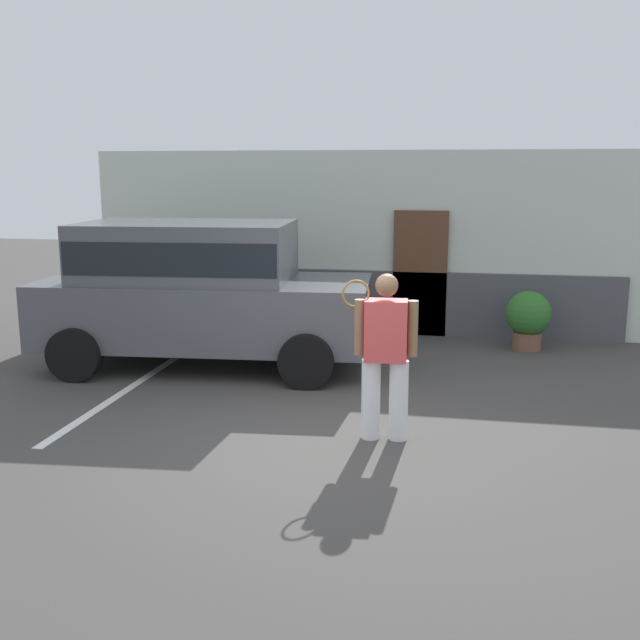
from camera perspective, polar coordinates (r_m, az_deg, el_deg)
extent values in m
plane|color=#423F3D|center=(7.83, -0.92, -9.33)|extent=(40.00, 40.00, 0.00)
cube|color=silver|center=(10.00, -14.25, -4.99)|extent=(0.12, 4.40, 0.01)
cube|color=silver|center=(12.85, 4.14, 5.94)|extent=(9.83, 0.30, 3.08)
cube|color=#4C4C51|center=(12.79, 3.97, 1.38)|extent=(8.26, 0.10, 1.08)
cube|color=brown|center=(12.62, 7.64, 3.52)|extent=(0.90, 0.06, 2.10)
cube|color=#4C4F54|center=(10.69, -8.68, 0.69)|extent=(4.74, 2.27, 0.90)
cube|color=#4C4F54|center=(10.64, -10.12, 5.22)|extent=(3.03, 1.99, 0.80)
cube|color=black|center=(10.64, -10.12, 5.11)|extent=(2.98, 2.00, 0.44)
cylinder|color=black|center=(11.42, 0.16, -0.74)|extent=(0.74, 0.32, 0.72)
cylinder|color=black|center=(9.58, -1.05, -3.14)|extent=(0.74, 0.32, 0.72)
cylinder|color=black|center=(12.14, -14.56, -0.37)|extent=(0.74, 0.32, 0.72)
cylinder|color=black|center=(10.43, -18.22, -2.51)|extent=(0.74, 0.32, 0.72)
cylinder|color=white|center=(7.83, 6.02, -6.11)|extent=(0.20, 0.20, 0.85)
cylinder|color=white|center=(7.84, 3.91, -6.05)|extent=(0.20, 0.20, 0.85)
cube|color=#E04C4C|center=(7.64, 5.06, -0.80)|extent=(0.45, 0.30, 0.63)
sphere|color=#8C6647|center=(7.55, 5.12, 2.66)|extent=(0.23, 0.23, 0.23)
cylinder|color=#8C6647|center=(7.63, 7.09, -0.65)|extent=(0.11, 0.11, 0.58)
cylinder|color=#8C6647|center=(7.65, 3.04, -0.55)|extent=(0.11, 0.11, 0.58)
torus|color=olive|center=(7.64, 2.75, 2.02)|extent=(0.28, 0.13, 0.29)
cylinder|color=olive|center=(7.68, 2.74, 0.29)|extent=(0.03, 0.03, 0.20)
cylinder|color=brown|center=(12.12, 15.51, -1.52)|extent=(0.45, 0.45, 0.27)
sphere|color=#2D6B28|center=(12.03, 15.62, 0.49)|extent=(0.70, 0.70, 0.70)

